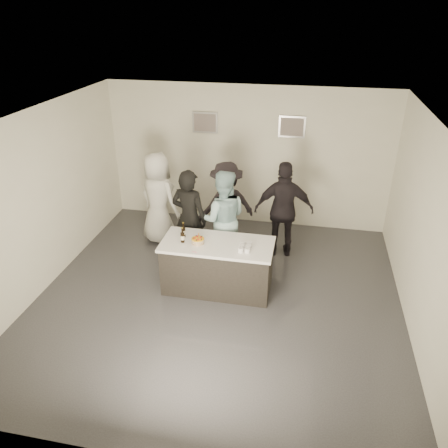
# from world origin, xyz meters

# --- Properties ---
(floor) EXTENTS (6.00, 6.00, 0.00)m
(floor) POSITION_xyz_m (0.00, 0.00, 0.00)
(floor) COLOR #3D3D42
(floor) RESTS_ON ground
(ceiling) EXTENTS (6.00, 6.00, 0.00)m
(ceiling) POSITION_xyz_m (0.00, 0.00, 3.00)
(ceiling) COLOR white
(wall_back) EXTENTS (6.00, 0.04, 3.00)m
(wall_back) POSITION_xyz_m (0.00, 3.00, 1.50)
(wall_back) COLOR white
(wall_back) RESTS_ON ground
(wall_front) EXTENTS (6.00, 0.04, 3.00)m
(wall_front) POSITION_xyz_m (0.00, -3.00, 1.50)
(wall_front) COLOR white
(wall_front) RESTS_ON ground
(wall_left) EXTENTS (0.04, 6.00, 3.00)m
(wall_left) POSITION_xyz_m (-3.00, 0.00, 1.50)
(wall_left) COLOR white
(wall_left) RESTS_ON ground
(wall_right) EXTENTS (0.04, 6.00, 3.00)m
(wall_right) POSITION_xyz_m (3.00, 0.00, 1.50)
(wall_right) COLOR white
(wall_right) RESTS_ON ground
(picture_left) EXTENTS (0.54, 0.04, 0.44)m
(picture_left) POSITION_xyz_m (-0.90, 2.97, 2.20)
(picture_left) COLOR #B2B2B7
(picture_left) RESTS_ON wall_back
(picture_right) EXTENTS (0.54, 0.04, 0.44)m
(picture_right) POSITION_xyz_m (0.90, 2.97, 2.20)
(picture_right) COLOR #B2B2B7
(picture_right) RESTS_ON wall_back
(bar_counter) EXTENTS (1.86, 0.86, 0.90)m
(bar_counter) POSITION_xyz_m (-0.07, 0.28, 0.45)
(bar_counter) COLOR white
(bar_counter) RESTS_ON ground
(cake) EXTENTS (0.21, 0.21, 0.08)m
(cake) POSITION_xyz_m (-0.38, 0.21, 0.94)
(cake) COLOR yellow
(cake) RESTS_ON bar_counter
(beer_bottle_a) EXTENTS (0.07, 0.07, 0.26)m
(beer_bottle_a) POSITION_xyz_m (-0.67, 0.38, 1.03)
(beer_bottle_a) COLOR black
(beer_bottle_a) RESTS_ON bar_counter
(beer_bottle_b) EXTENTS (0.07, 0.07, 0.26)m
(beer_bottle_b) POSITION_xyz_m (-0.64, 0.20, 1.03)
(beer_bottle_b) COLOR black
(beer_bottle_b) RESTS_ON bar_counter
(tumbler_cluster) EXTENTS (0.19, 0.30, 0.08)m
(tumbler_cluster) POSITION_xyz_m (0.41, 0.18, 0.94)
(tumbler_cluster) COLOR #C36612
(tumbler_cluster) RESTS_ON bar_counter
(candles) EXTENTS (0.24, 0.08, 0.01)m
(candles) POSITION_xyz_m (-0.33, -0.06, 0.90)
(candles) COLOR pink
(candles) RESTS_ON bar_counter
(person_main_black) EXTENTS (0.76, 0.58, 1.88)m
(person_main_black) POSITION_xyz_m (-0.74, 1.00, 0.94)
(person_main_black) COLOR black
(person_main_black) RESTS_ON ground
(person_main_blue) EXTENTS (1.01, 0.86, 1.85)m
(person_main_blue) POSITION_xyz_m (-0.15, 1.13, 0.93)
(person_main_blue) COLOR #9EC7CE
(person_main_blue) RESTS_ON ground
(person_guest_left) EXTENTS (1.09, 0.95, 1.89)m
(person_guest_left) POSITION_xyz_m (-1.58, 1.72, 0.94)
(person_guest_left) COLOR silver
(person_guest_left) RESTS_ON ground
(person_guest_right) EXTENTS (1.15, 0.58, 1.89)m
(person_guest_right) POSITION_xyz_m (0.92, 1.68, 0.95)
(person_guest_right) COLOR black
(person_guest_right) RESTS_ON ground
(person_guest_back) EXTENTS (1.32, 1.14, 1.77)m
(person_guest_back) POSITION_xyz_m (-0.22, 1.79, 0.89)
(person_guest_back) COLOR black
(person_guest_back) RESTS_ON ground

